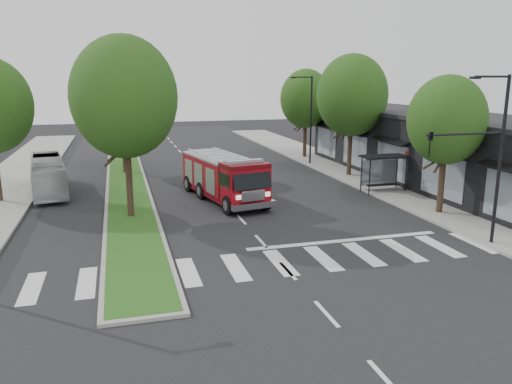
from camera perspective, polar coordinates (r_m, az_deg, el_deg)
ground at (r=24.61m, az=0.58°, el=-5.67°), size 140.00×140.00×0.00m
sidewalk_right at (r=38.36m, az=14.48°, el=0.83°), size 5.00×80.00×0.15m
median at (r=41.14m, az=-14.62°, el=1.63°), size 3.00×50.00×0.15m
storefront_row at (r=40.39m, az=20.24°, el=4.53°), size 8.00×30.00×5.00m
bus_shelter at (r=35.78m, az=14.32°, el=3.19°), size 3.20×1.60×2.61m
tree_right_near at (r=30.42m, az=20.96°, el=7.67°), size 4.40×4.40×8.05m
tree_right_mid at (r=40.63m, az=10.91°, el=10.79°), size 5.60×5.60×9.72m
tree_right_far at (r=49.81m, az=5.70°, el=10.56°), size 5.00×5.00×8.73m
tree_median_near at (r=28.42m, az=-14.82°, el=10.42°), size 5.80×5.80×10.16m
tree_median_far at (r=42.42m, az=-15.18°, el=10.66°), size 5.60×5.60×9.72m
streetlight_right_near at (r=25.05m, az=24.73°, el=4.45°), size 4.08×0.22×8.00m
streetlight_right_far at (r=45.75m, az=6.13°, el=8.64°), size 2.11×0.20×8.00m
fire_engine at (r=32.53m, az=-3.72°, el=1.65°), size 4.39×9.36×3.12m
city_bus at (r=37.53m, az=-22.67°, el=1.79°), size 3.33×9.12×2.48m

